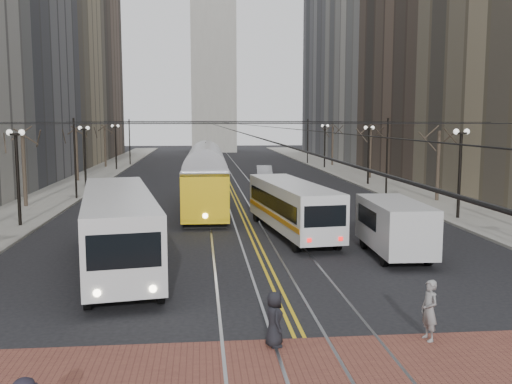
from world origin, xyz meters
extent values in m
plane|color=black|center=(0.00, 0.00, 0.00)|extent=(260.00, 260.00, 0.00)
cube|color=gray|center=(-15.00, 45.00, 0.07)|extent=(5.00, 140.00, 0.15)
cube|color=gray|center=(15.00, 45.00, 0.07)|extent=(5.00, 140.00, 0.15)
cube|color=gray|center=(0.00, 45.00, 0.00)|extent=(4.80, 130.00, 0.02)
cube|color=gold|center=(0.00, 45.00, 0.01)|extent=(0.42, 130.00, 0.01)
cube|color=brown|center=(-25.50, 86.00, 20.00)|extent=(16.00, 20.00, 40.00)
cube|color=brown|center=(25.50, 46.00, 17.00)|extent=(16.00, 20.00, 34.00)
cube|color=slate|center=(25.50, 86.00, 20.00)|extent=(16.00, 20.00, 40.00)
cube|color=#B2AFA5|center=(0.00, 102.00, 28.00)|extent=(9.00, 9.00, 56.00)
cylinder|color=black|center=(-13.70, 18.00, 2.80)|extent=(0.20, 0.20, 5.60)
cylinder|color=black|center=(-13.70, 38.00, 2.80)|extent=(0.20, 0.20, 5.60)
cylinder|color=black|center=(-13.70, 58.00, 2.80)|extent=(0.20, 0.20, 5.60)
cylinder|color=black|center=(13.70, 18.00, 2.80)|extent=(0.20, 0.20, 5.60)
cylinder|color=black|center=(13.70, 38.00, 2.80)|extent=(0.20, 0.20, 5.60)
cylinder|color=black|center=(13.70, 58.00, 2.80)|extent=(0.20, 0.20, 5.60)
cylinder|color=#382D23|center=(-15.70, 26.00, 2.80)|extent=(0.28, 0.28, 5.60)
cylinder|color=#382D23|center=(-15.70, 44.00, 2.80)|extent=(0.28, 0.28, 5.60)
cylinder|color=#382D23|center=(-15.70, 62.00, 2.80)|extent=(0.28, 0.28, 5.60)
cylinder|color=#382D23|center=(15.70, 26.00, 2.80)|extent=(0.28, 0.28, 5.60)
cylinder|color=#382D23|center=(15.70, 44.00, 2.80)|extent=(0.28, 0.28, 5.60)
cylinder|color=#382D23|center=(15.70, 62.00, 2.80)|extent=(0.28, 0.28, 5.60)
cylinder|color=black|center=(-1.50, 45.00, 6.00)|extent=(0.03, 120.00, 0.03)
cylinder|color=black|center=(1.50, 45.00, 6.00)|extent=(0.03, 120.00, 0.03)
cylinder|color=black|center=(-12.90, 30.00, 3.30)|extent=(0.16, 0.16, 6.60)
cylinder|color=black|center=(-12.90, 66.00, 3.30)|extent=(0.16, 0.16, 6.60)
cylinder|color=black|center=(12.90, 30.00, 3.30)|extent=(0.16, 0.16, 6.60)
cylinder|color=black|center=(12.90, 66.00, 3.30)|extent=(0.16, 0.16, 6.60)
cube|color=silver|center=(-6.46, 7.89, 1.66)|extent=(4.96, 13.57, 3.32)
cube|color=yellow|center=(-2.50, 23.56, 1.82)|extent=(3.11, 15.48, 3.64)
cube|color=silver|center=(2.24, 14.46, 1.46)|extent=(3.79, 11.38, 2.91)
cube|color=silver|center=(6.21, 8.69, 1.31)|extent=(2.48, 6.02, 2.63)
imported|color=#404348|center=(4.03, 26.37, 0.71)|extent=(2.31, 4.40, 1.43)
imported|color=#9C9DA3|center=(4.00, 44.09, 0.77)|extent=(1.93, 4.76, 1.54)
imported|color=black|center=(-0.83, -1.50, 0.81)|extent=(0.59, 0.83, 1.59)
imported|color=gray|center=(3.73, -1.50, 0.91)|extent=(0.53, 0.72, 1.80)
camera|label=1|loc=(-2.87, -16.96, 6.40)|focal=40.00mm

